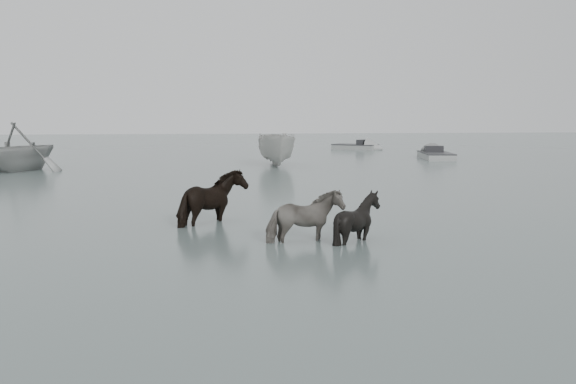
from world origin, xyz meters
name	(u,v)px	position (x,y,z in m)	size (l,w,h in m)	color
ground	(299,238)	(0.00, 0.00, 0.00)	(140.00, 140.00, 0.00)	#52625D
pony_pinto	(304,210)	(0.05, -0.46, 0.70)	(0.76, 1.67, 1.41)	black
pony_dark	(214,191)	(-1.90, 2.12, 0.85)	(1.69, 1.44, 1.70)	black
pony_black	(357,208)	(1.24, -0.44, 0.73)	(1.17, 1.32, 1.45)	black
rowboat_trail	(20,145)	(-11.15, 18.12, 1.24)	(4.05, 4.69, 2.47)	#949794
boat_small	(277,148)	(1.45, 19.58, 0.96)	(1.86, 4.95, 1.91)	#BBBBB6
skiff_port	(436,153)	(11.58, 23.51, 0.38)	(5.63, 1.60, 0.75)	gray
skiff_mid	(355,144)	(8.85, 33.76, 0.38)	(4.54, 1.60, 0.75)	gray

